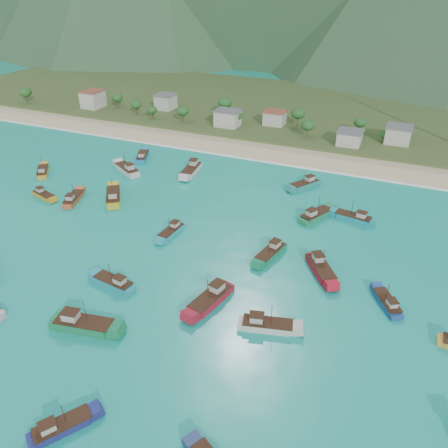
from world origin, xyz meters
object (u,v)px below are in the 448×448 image
at_px(boat_13, 271,253).
at_px(boat_30, 354,218).
at_px(boat_20, 62,427).
at_px(boat_25, 305,185).
at_px(boat_0, 266,326).
at_px(boat_1, 44,195).
at_px(boat_7, 387,303).
at_px(boat_11, 113,197).
at_px(boat_28, 43,172).
at_px(boat_3, 73,199).
at_px(boat_26, 192,170).
at_px(boat_2, 127,170).
at_px(boat_22, 172,232).
at_px(boat_27, 114,283).
at_px(boat_4, 143,157).
at_px(boat_21, 321,269).
at_px(boat_10, 316,216).
at_px(boat_9, 211,299).
at_px(boat_16, 83,325).

height_order(boat_13, boat_30, boat_13).
height_order(boat_20, boat_25, boat_25).
height_order(boat_0, boat_1, boat_0).
bearing_deg(boat_0, boat_25, 173.78).
relative_size(boat_7, boat_11, 0.73).
distance_m(boat_20, boat_28, 101.01).
xyz_separation_m(boat_11, boat_20, (37.91, -65.25, -0.34)).
bearing_deg(boat_28, boat_3, -66.20).
height_order(boat_0, boat_20, boat_0).
height_order(boat_20, boat_28, boat_28).
xyz_separation_m(boat_3, boat_26, (22.21, 32.55, 0.25)).
height_order(boat_2, boat_20, boat_2).
relative_size(boat_22, boat_27, 0.91).
bearing_deg(boat_13, boat_27, 53.90).
distance_m(boat_4, boat_26, 22.41).
bearing_deg(boat_26, boat_21, 135.71).
bearing_deg(boat_10, boat_20, -77.61).
bearing_deg(boat_25, boat_22, 91.13).
relative_size(boat_21, boat_22, 1.20).
bearing_deg(boat_0, boat_11, -133.76).
distance_m(boat_21, boat_28, 98.82).
xyz_separation_m(boat_3, boat_21, (74.31, -5.85, 0.14)).
bearing_deg(boat_9, boat_27, 21.28).
bearing_deg(boat_26, boat_22, 101.80).
relative_size(boat_1, boat_30, 0.86).
bearing_deg(boat_20, boat_26, 139.69).
relative_size(boat_10, boat_11, 0.94).
bearing_deg(boat_11, boat_30, -22.28).
relative_size(boat_16, boat_26, 0.99).
height_order(boat_4, boat_27, boat_4).
distance_m(boat_3, boat_25, 70.24).
xyz_separation_m(boat_11, boat_26, (11.96, 27.08, -0.00)).
bearing_deg(boat_2, boat_27, -118.49).
bearing_deg(boat_20, boat_13, 109.98).
height_order(boat_10, boat_16, boat_16).
relative_size(boat_7, boat_30, 0.83).
bearing_deg(boat_4, boat_26, -34.77).
bearing_deg(boat_21, boat_25, -104.56).
distance_m(boat_7, boat_26, 80.31).
height_order(boat_2, boat_10, boat_2).
xyz_separation_m(boat_25, boat_28, (-82.73, -24.73, -0.07)).
bearing_deg(boat_20, boat_9, 110.96).
bearing_deg(boat_20, boat_25, 117.09).
bearing_deg(boat_25, boat_10, 144.13).
distance_m(boat_25, boat_28, 86.35).
bearing_deg(boat_3, boat_0, -41.07).
xyz_separation_m(boat_9, boat_13, (5.86, 20.96, -0.14)).
relative_size(boat_22, boat_30, 0.87).
xyz_separation_m(boat_2, boat_30, (75.19, -3.28, -0.18)).
bearing_deg(boat_27, boat_0, -80.62).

